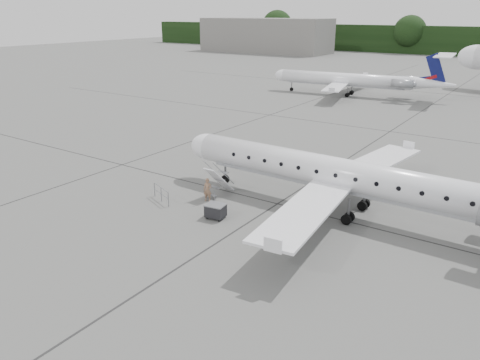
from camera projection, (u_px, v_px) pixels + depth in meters
The scene contains 8 objects.
ground at pixel (318, 275), 22.65m from camera, with size 320.00×320.00×0.00m, color slate.
terminal_building at pixel (265, 35), 143.47m from camera, with size 40.00×14.00×10.00m, color slate.
main_regional_jet at pixel (345, 159), 28.56m from camera, with size 27.44×19.76×7.04m, color white, non-canonical shape.
airstair at pixel (219, 180), 32.13m from camera, with size 0.85×2.28×2.21m, color white, non-canonical shape.
passenger at pixel (208, 190), 31.25m from camera, with size 0.58×0.38×1.60m, color #8D674D.
safety_railing at pixel (161, 194), 31.29m from camera, with size 2.20×0.08×1.00m, color gray, non-canonical shape.
baggage_cart at pixel (216, 211), 28.75m from camera, with size 1.13×0.91×0.98m, color black, non-canonical shape.
bg_regional_left at pixel (345, 73), 69.90m from camera, with size 25.26×18.19×6.63m, color white, non-canonical shape.
Camera 1 is at (7.96, -18.43, 12.06)m, focal length 35.00 mm.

